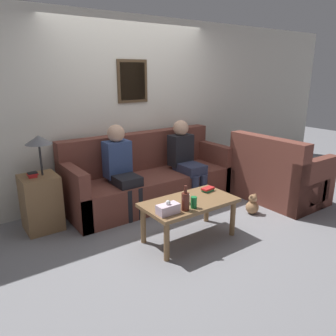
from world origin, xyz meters
TOP-DOWN VIEW (x-y plane):
  - ground_plane at (0.00, 0.00)m, footprint 16.00×16.00m
  - wall_back at (0.00, 0.97)m, footprint 9.00×0.08m
  - couch_main at (0.00, 0.53)m, footprint 2.44×0.86m
  - couch_side at (1.55, -0.53)m, footprint 0.86×1.22m
  - coffee_table at (-0.25, -0.71)m, footprint 1.05×0.57m
  - side_table_with_lamp at (-1.53, 0.51)m, footprint 0.41×0.41m
  - wine_bottle at (-0.44, -0.88)m, footprint 0.08×0.08m
  - drinking_glass at (-0.32, -0.74)m, footprint 0.07×0.07m
  - book_stack at (0.12, -0.60)m, footprint 0.17×0.11m
  - soda_can at (-0.33, -0.88)m, footprint 0.07×0.07m
  - tissue_box at (-0.64, -0.84)m, footprint 0.23×0.12m
  - person_left at (-0.52, 0.39)m, footprint 0.34×0.59m
  - person_right at (0.52, 0.34)m, footprint 0.34×0.62m
  - teddy_bear at (0.88, -0.66)m, footprint 0.17×0.17m

SIDE VIEW (x-z plane):
  - ground_plane at x=0.00m, z-range 0.00..0.00m
  - teddy_bear at x=0.88m, z-range -0.02..0.25m
  - couch_main at x=0.00m, z-range -0.16..0.82m
  - couch_side at x=1.55m, z-range -0.15..0.82m
  - side_table_with_lamp at x=-1.53m, z-range -0.18..0.97m
  - coffee_table at x=-0.25m, z-range 0.16..0.63m
  - book_stack at x=0.12m, z-range 0.46..0.51m
  - drinking_glass at x=-0.32m, z-range 0.46..0.56m
  - tissue_box at x=-0.64m, z-range 0.44..0.59m
  - soda_can at x=-0.33m, z-range 0.46..0.58m
  - wine_bottle at x=-0.44m, z-range 0.43..0.70m
  - person_right at x=0.52m, z-range 0.06..1.21m
  - person_left at x=-0.52m, z-range 0.06..1.24m
  - wall_back at x=0.00m, z-range 0.00..2.60m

